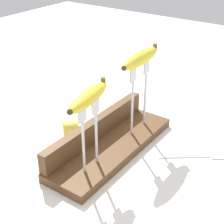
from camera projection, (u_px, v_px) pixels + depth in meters
The scene contains 10 objects.
ground_plane at pixel (112, 151), 0.99m from camera, with size 3.00×3.00×0.00m, color silver.
wooden_board at pixel (112, 147), 0.99m from camera, with size 0.43×0.14×0.02m, color brown.
board_backstop at pixel (96, 128), 0.99m from camera, with size 0.42×0.03×0.06m, color brown.
fork_stand_left at pixel (90, 130), 0.84m from camera, with size 0.08×0.01×0.18m.
fork_stand_right at pixel (139, 92), 1.00m from camera, with size 0.10×0.01×0.20m.
banana_raised_left at pixel (88, 97), 0.80m from camera, with size 0.17×0.07×0.04m.
banana_raised_right at pixel (141, 58), 0.95m from camera, with size 0.18×0.04×0.04m.
fork_fallen_near at pixel (200, 156), 0.96m from camera, with size 0.12×0.15×0.01m.
fork_fallen_far at pixel (104, 105), 1.23m from camera, with size 0.12×0.17×0.01m.
banana_chunk_near at pixel (71, 128), 1.06m from camera, with size 0.06×0.06×0.04m.
Camera 1 is at (-0.67, -0.47, 0.57)m, focal length 56.56 mm.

